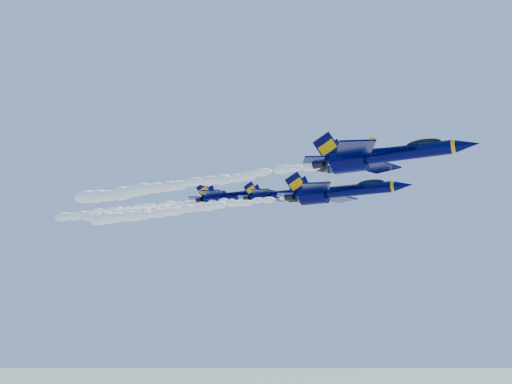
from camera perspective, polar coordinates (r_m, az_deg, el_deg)
The scene contains 8 objects.
jet_lead at distance 63.89m, azimuth 14.09°, elevation 4.06°, with size 19.96×16.37×7.42m.
smoke_trail_jet_lead at distance 76.06m, azimuth -8.22°, elevation 0.86°, with size 42.55×2.38×2.15m, color white.
jet_second at distance 77.32m, azimuth 9.37°, elevation 0.05°, with size 19.65×16.12×7.30m.
smoke_trail_jet_second at distance 90.78m, azimuth -8.67°, elevation -2.08°, with size 42.55×2.35×2.11m, color white.
jet_third at distance 93.54m, azimuth 2.44°, elevation -0.29°, with size 15.64×12.83×5.81m.
smoke_trail_jet_third at distance 108.15m, azimuth -11.08°, elevation -1.93°, with size 42.55×1.87×1.68m, color white.
jet_fourth at distance 101.52m, azimuth -2.79°, elevation -0.47°, with size 18.55×15.21×6.89m.
smoke_trail_jet_fourth at distance 118.72m, azimuth -15.05°, elevation -2.00°, with size 42.55×2.22×1.99m, color white.
Camera 1 is at (34.03, -75.36, 134.45)m, focal length 35.00 mm.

